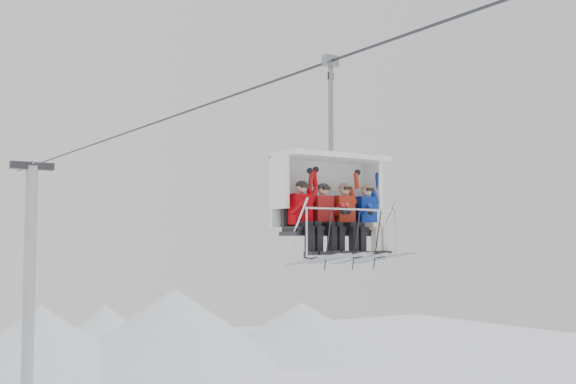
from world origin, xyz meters
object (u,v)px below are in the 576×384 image
skier_far_right (369,217)px  skier_center_left (326,217)px  skier_far_left (304,216)px  chairlift_carrier (327,194)px  lift_tower_right (28,327)px  skier_center_right (347,217)px

skier_far_right → skier_center_left: bearing=-179.8°
skier_far_left → skier_center_left: (0.51, -0.00, -0.01)m
chairlift_carrier → skier_far_right: (0.82, -0.30, -0.46)m
lift_tower_right → skier_center_right: (0.26, -23.73, 4.42)m
lift_tower_right → chairlift_carrier: (0.00, -23.42, 4.88)m
lift_tower_right → skier_far_left: size_ratio=7.99×
lift_tower_right → skier_far_left: lift_tower_right is taller
chairlift_carrier → skier_center_left: bearing=-130.3°
skier_far_left → skier_far_right: 1.59m
chairlift_carrier → skier_far_left: chairlift_carrier is taller
skier_center_right → skier_far_right: (0.56, 0.00, 0.00)m
chairlift_carrier → skier_far_left: (-0.77, -0.30, -0.46)m
chairlift_carrier → skier_center_right: size_ratio=2.36×
lift_tower_right → skier_far_right: (0.82, -23.73, 4.42)m
lift_tower_right → skier_center_left: lift_tower_right is taller
skier_far_left → skier_center_left: size_ratio=1.00×
skier_center_left → skier_far_right: (1.08, 0.00, 0.01)m
lift_tower_right → skier_far_left: 24.15m
skier_far_left → skier_center_right: same height
lift_tower_right → skier_center_right: size_ratio=7.99×
skier_far_left → skier_far_right: bearing=0.0°
lift_tower_right → chairlift_carrier: size_ratio=3.38×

